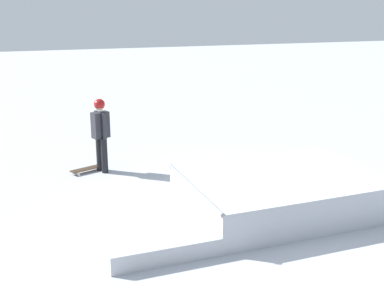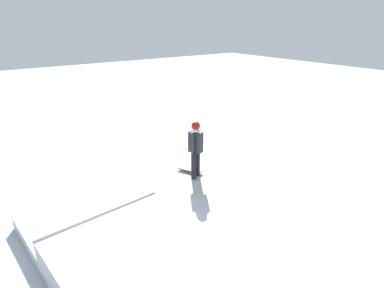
% 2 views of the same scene
% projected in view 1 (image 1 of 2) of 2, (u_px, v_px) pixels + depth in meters
% --- Properties ---
extents(ground_plane, '(60.00, 60.00, 0.00)m').
position_uv_depth(ground_plane, '(262.00, 213.00, 9.95)').
color(ground_plane, '#B2B7C1').
extents(skate_ramp, '(5.62, 3.08, 0.74)m').
position_uv_depth(skate_ramp, '(258.00, 197.00, 9.88)').
color(skate_ramp, silver).
rests_on(skate_ramp, ground).
extents(skater, '(0.44, 0.41, 1.73)m').
position_uv_depth(skater, '(101.00, 130.00, 11.97)').
color(skater, black).
rests_on(skater, ground).
extents(skateboard, '(0.81, 0.51, 0.09)m').
position_uv_depth(skateboard, '(87.00, 169.00, 12.19)').
color(skateboard, '#3F2D1E').
rests_on(skateboard, ground).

